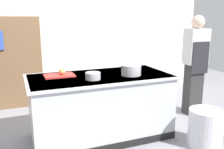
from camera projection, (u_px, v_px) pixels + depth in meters
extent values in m
plane|color=gray|center=(101.00, 136.00, 3.57)|extent=(10.00, 10.00, 0.00)
cube|color=silver|center=(67.00, 26.00, 5.13)|extent=(6.40, 0.12, 3.00)
cube|color=#B7BABF|center=(101.00, 106.00, 3.47)|extent=(1.90, 0.90, 0.90)
cube|color=#B7BABF|center=(101.00, 77.00, 3.37)|extent=(1.98, 0.98, 0.03)
cube|color=black|center=(113.00, 147.00, 3.14)|extent=(1.90, 0.01, 0.10)
cube|color=red|center=(59.00, 75.00, 3.32)|extent=(0.40, 0.28, 0.02)
sphere|color=tan|center=(62.00, 71.00, 3.32)|extent=(0.09, 0.09, 0.09)
cylinder|color=#B7BABF|center=(131.00, 70.00, 3.37)|extent=(0.27, 0.27, 0.14)
cube|color=black|center=(121.00, 67.00, 3.31)|extent=(0.04, 0.02, 0.01)
cube|color=black|center=(141.00, 66.00, 3.42)|extent=(0.04, 0.02, 0.01)
cylinder|color=#B7BABF|center=(93.00, 76.00, 3.14)|extent=(0.20, 0.20, 0.09)
cylinder|color=silver|center=(205.00, 128.00, 3.24)|extent=(0.44, 0.44, 0.50)
cube|color=#2F2F2F|center=(193.00, 89.00, 4.33)|extent=(0.28, 0.20, 0.90)
cube|color=silver|center=(196.00, 46.00, 4.16)|extent=(0.38, 0.24, 0.60)
sphere|color=beige|center=(198.00, 22.00, 4.07)|extent=(0.22, 0.22, 0.22)
cube|color=#232328|center=(200.00, 58.00, 4.09)|extent=(0.34, 0.02, 0.54)
cube|color=brown|center=(11.00, 63.00, 4.59)|extent=(1.10, 0.28, 1.70)
cube|color=#3351B7|center=(1.00, 41.00, 4.30)|extent=(0.07, 0.03, 0.33)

